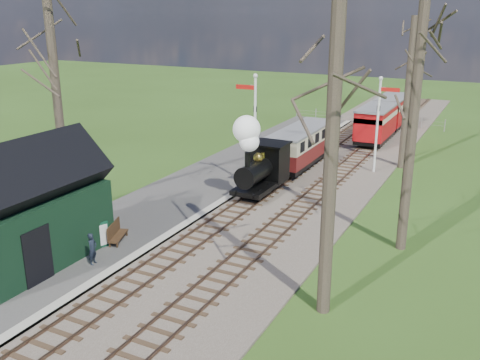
{
  "coord_description": "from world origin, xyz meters",
  "views": [
    {
      "loc": [
        10.97,
        -8.74,
        9.26
      ],
      "look_at": [
        0.08,
        12.73,
        1.6
      ],
      "focal_mm": 40.0,
      "sensor_mm": 36.0,
      "label": 1
    }
  ],
  "objects_px": {
    "station_shed": "(26,211)",
    "coach": "(302,144)",
    "locomotive": "(260,160)",
    "red_carriage_b": "(392,111)",
    "semaphore_near": "(254,124)",
    "person": "(92,249)",
    "bench": "(116,233)",
    "red_carriage_a": "(376,124)",
    "sign_board": "(100,235)",
    "semaphore_far": "(379,118)"
  },
  "relations": [
    {
      "from": "red_carriage_a",
      "to": "locomotive",
      "type": "bearing_deg",
      "value": -100.45
    },
    {
      "from": "semaphore_near",
      "to": "locomotive",
      "type": "xyz_separation_m",
      "value": [
        0.76,
        -0.85,
        -1.63
      ]
    },
    {
      "from": "station_shed",
      "to": "sign_board",
      "type": "height_order",
      "value": "station_shed"
    },
    {
      "from": "station_shed",
      "to": "coach",
      "type": "distance_m",
      "value": 17.76
    },
    {
      "from": "sign_board",
      "to": "bench",
      "type": "distance_m",
      "value": 0.8
    },
    {
      "from": "semaphore_far",
      "to": "bench",
      "type": "bearing_deg",
      "value": -115.21
    },
    {
      "from": "semaphore_near",
      "to": "red_carriage_b",
      "type": "relative_size",
      "value": 1.21
    },
    {
      "from": "station_shed",
      "to": "bench",
      "type": "xyz_separation_m",
      "value": [
        1.59,
        2.96,
        -1.69
      ]
    },
    {
      "from": "semaphore_near",
      "to": "semaphore_far",
      "type": "bearing_deg",
      "value": 49.4
    },
    {
      "from": "bench",
      "to": "person",
      "type": "height_order",
      "value": "person"
    },
    {
      "from": "locomotive",
      "to": "red_carriage_b",
      "type": "height_order",
      "value": "locomotive"
    },
    {
      "from": "sign_board",
      "to": "locomotive",
      "type": "bearing_deg",
      "value": 72.52
    },
    {
      "from": "red_carriage_a",
      "to": "bench",
      "type": "distance_m",
      "value": 23.0
    },
    {
      "from": "locomotive",
      "to": "sign_board",
      "type": "bearing_deg",
      "value": -107.48
    },
    {
      "from": "bench",
      "to": "red_carriage_b",
      "type": "bearing_deg",
      "value": 79.22
    },
    {
      "from": "coach",
      "to": "semaphore_far",
      "type": "bearing_deg",
      "value": 10.22
    },
    {
      "from": "station_shed",
      "to": "person",
      "type": "relative_size",
      "value": 5.12
    },
    {
      "from": "red_carriage_a",
      "to": "station_shed",
      "type": "bearing_deg",
      "value": -105.24
    },
    {
      "from": "semaphore_far",
      "to": "red_carriage_b",
      "type": "height_order",
      "value": "semaphore_far"
    },
    {
      "from": "semaphore_far",
      "to": "red_carriage_a",
      "type": "bearing_deg",
      "value": 103.63
    },
    {
      "from": "person",
      "to": "bench",
      "type": "bearing_deg",
      "value": 4.81
    },
    {
      "from": "bench",
      "to": "person",
      "type": "bearing_deg",
      "value": -73.75
    },
    {
      "from": "red_carriage_a",
      "to": "red_carriage_b",
      "type": "height_order",
      "value": "same"
    },
    {
      "from": "bench",
      "to": "sign_board",
      "type": "bearing_deg",
      "value": -99.52
    },
    {
      "from": "semaphore_near",
      "to": "red_carriage_b",
      "type": "bearing_deg",
      "value": 79.85
    },
    {
      "from": "locomotive",
      "to": "coach",
      "type": "distance_m",
      "value": 6.08
    },
    {
      "from": "red_carriage_a",
      "to": "red_carriage_b",
      "type": "xyz_separation_m",
      "value": [
        0.0,
        5.5,
        0.0
      ]
    },
    {
      "from": "locomotive",
      "to": "red_carriage_b",
      "type": "relative_size",
      "value": 0.84
    },
    {
      "from": "locomotive",
      "to": "red_carriage_b",
      "type": "bearing_deg",
      "value": 82.43
    },
    {
      "from": "semaphore_far",
      "to": "locomotive",
      "type": "distance_m",
      "value": 8.25
    },
    {
      "from": "red_carriage_a",
      "to": "bench",
      "type": "bearing_deg",
      "value": -103.35
    },
    {
      "from": "station_shed",
      "to": "sign_board",
      "type": "bearing_deg",
      "value": 56.22
    },
    {
      "from": "coach",
      "to": "red_carriage_b",
      "type": "relative_size",
      "value": 1.34
    },
    {
      "from": "coach",
      "to": "semaphore_near",
      "type": "bearing_deg",
      "value": -98.4
    },
    {
      "from": "station_shed",
      "to": "coach",
      "type": "relative_size",
      "value": 0.92
    },
    {
      "from": "bench",
      "to": "locomotive",
      "type": "bearing_deg",
      "value": 71.79
    },
    {
      "from": "locomotive",
      "to": "red_carriage_a",
      "type": "bearing_deg",
      "value": 79.55
    },
    {
      "from": "red_carriage_a",
      "to": "sign_board",
      "type": "xyz_separation_m",
      "value": [
        -5.44,
        -23.13,
        -0.78
      ]
    },
    {
      "from": "red_carriage_b",
      "to": "bench",
      "type": "height_order",
      "value": "red_carriage_b"
    },
    {
      "from": "semaphore_far",
      "to": "bench",
      "type": "xyz_separation_m",
      "value": [
        -7.08,
        -15.04,
        -2.77
      ]
    },
    {
      "from": "semaphore_near",
      "to": "person",
      "type": "xyz_separation_m",
      "value": [
        -1.35,
        -11.07,
        -2.81
      ]
    },
    {
      "from": "station_shed",
      "to": "semaphore_near",
      "type": "xyz_separation_m",
      "value": [
        3.53,
        12.0,
        1.35
      ]
    },
    {
      "from": "semaphore_far",
      "to": "locomotive",
      "type": "height_order",
      "value": "semaphore_far"
    },
    {
      "from": "coach",
      "to": "person",
      "type": "height_order",
      "value": "coach"
    },
    {
      "from": "person",
      "to": "red_carriage_b",
      "type": "bearing_deg",
      "value": -20.41
    },
    {
      "from": "semaphore_near",
      "to": "red_carriage_a",
      "type": "xyz_separation_m",
      "value": [
        3.37,
        13.31,
        -2.11
      ]
    },
    {
      "from": "semaphore_near",
      "to": "red_carriage_b",
      "type": "distance_m",
      "value": 19.23
    },
    {
      "from": "red_carriage_a",
      "to": "bench",
      "type": "xyz_separation_m",
      "value": [
        -5.31,
        -22.36,
        -0.93
      ]
    },
    {
      "from": "coach",
      "to": "red_carriage_a",
      "type": "relative_size",
      "value": 1.34
    },
    {
      "from": "coach",
      "to": "sign_board",
      "type": "distance_m",
      "value": 15.31
    }
  ]
}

